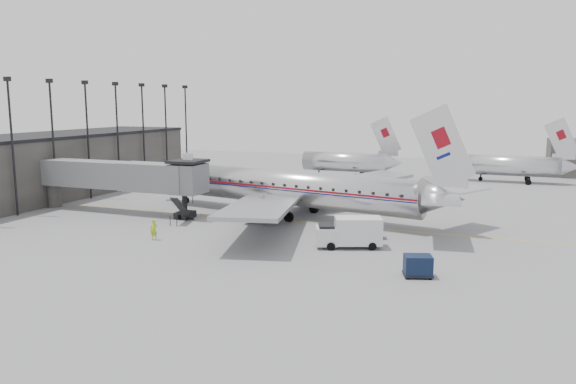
% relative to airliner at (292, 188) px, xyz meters
% --- Properties ---
extents(ground, '(160.00, 160.00, 0.00)m').
position_rel_airliner_xyz_m(ground, '(-1.18, -8.86, -3.14)').
color(ground, slate).
rests_on(ground, ground).
extents(terminal, '(12.00, 46.00, 8.00)m').
position_rel_airliner_xyz_m(terminal, '(-35.18, 1.14, 0.86)').
color(terminal, '#373532').
rests_on(terminal, ground).
extents(apron_line, '(60.00, 0.15, 0.01)m').
position_rel_airliner_xyz_m(apron_line, '(1.82, -2.86, -3.13)').
color(apron_line, gold).
rests_on(apron_line, ground).
extents(jet_bridge, '(21.00, 6.20, 7.10)m').
position_rel_airliner_xyz_m(jet_bridge, '(-17.84, -5.19, 1.04)').
color(jet_bridge, '#5B5D60').
rests_on(jet_bridge, ground).
extents(floodlight_masts, '(0.90, 42.25, 15.25)m').
position_rel_airliner_xyz_m(floodlight_masts, '(-28.68, 4.14, 5.23)').
color(floodlight_masts, black).
rests_on(floodlight_masts, ground).
extents(distant_aircraft_near, '(16.39, 3.20, 10.26)m').
position_rel_airliner_xyz_m(distant_aircraft_near, '(-2.98, 33.14, -0.40)').
color(distant_aircraft_near, silver).
rests_on(distant_aircraft_near, ground).
extents(distant_aircraft_mid, '(16.39, 3.20, 10.26)m').
position_rel_airliner_xyz_m(distant_aircraft_mid, '(23.02, 37.14, -0.40)').
color(distant_aircraft_mid, silver).
rests_on(distant_aircraft_mid, ground).
extents(airliner, '(39.15, 35.96, 12.48)m').
position_rel_airliner_xyz_m(airliner, '(0.00, 0.00, 0.00)').
color(airliner, silver).
rests_on(airliner, ground).
extents(service_van, '(6.05, 4.08, 2.66)m').
position_rel_airliner_xyz_m(service_van, '(9.58, -10.88, -1.74)').
color(service_van, silver).
rests_on(service_van, ground).
extents(baggage_cart_navy, '(2.44, 2.14, 1.61)m').
position_rel_airliner_xyz_m(baggage_cart_navy, '(16.39, -17.20, -2.28)').
color(baggage_cart_navy, black).
rests_on(baggage_cart_navy, ground).
extents(baggage_cart_white, '(2.30, 2.00, 1.53)m').
position_rel_airliner_xyz_m(baggage_cart_white, '(10.67, -6.86, -2.33)').
color(baggage_cart_white, white).
rests_on(baggage_cart_white, ground).
extents(ramp_worker, '(0.75, 0.54, 1.93)m').
position_rel_airliner_xyz_m(ramp_worker, '(-7.87, -14.86, -2.17)').
color(ramp_worker, '#9BBF16').
rests_on(ramp_worker, ground).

